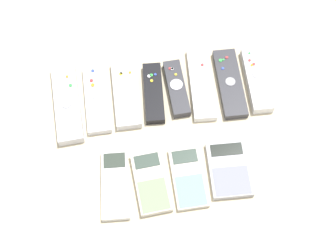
{
  "coord_description": "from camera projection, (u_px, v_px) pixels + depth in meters",
  "views": [
    {
      "loc": [
        -0.07,
        -0.47,
        0.98
      ],
      "look_at": [
        0.0,
        0.03,
        0.01
      ],
      "focal_mm": 50.0,
      "sensor_mm": 36.0,
      "label": 1
    }
  ],
  "objects": [
    {
      "name": "calculator_2",
      "position": [
        188.0,
        178.0,
        1.04
      ],
      "size": [
        0.07,
        0.14,
        0.01
      ],
      "rotation": [
        0.0,
        0.0,
        0.01
      ],
      "color": "beige",
      "rests_on": "ground_plane"
    },
    {
      "name": "remote_7",
      "position": [
        257.0,
        80.0,
        1.15
      ],
      "size": [
        0.06,
        0.18,
        0.02
      ],
      "rotation": [
        0.0,
        0.0,
        -0.04
      ],
      "color": "white",
      "rests_on": "ground_plane"
    },
    {
      "name": "remote_4",
      "position": [
        177.0,
        88.0,
        1.14
      ],
      "size": [
        0.05,
        0.15,
        0.02
      ],
      "rotation": [
        0.0,
        0.0,
        0.03
      ],
      "color": "#333338",
      "rests_on": "ground_plane"
    },
    {
      "name": "remote_2",
      "position": [
        126.0,
        94.0,
        1.13
      ],
      "size": [
        0.06,
        0.19,
        0.02
      ],
      "rotation": [
        0.0,
        0.0,
        -0.01
      ],
      "color": "silver",
      "rests_on": "ground_plane"
    },
    {
      "name": "remote_0",
      "position": [
        67.0,
        103.0,
        1.12
      ],
      "size": [
        0.07,
        0.21,
        0.02
      ],
      "rotation": [
        0.0,
        0.0,
        0.05
      ],
      "color": "silver",
      "rests_on": "ground_plane"
    },
    {
      "name": "calculator_1",
      "position": [
        151.0,
        182.0,
        1.03
      ],
      "size": [
        0.08,
        0.15,
        0.02
      ],
      "rotation": [
        0.0,
        0.0,
        0.06
      ],
      "color": "beige",
      "rests_on": "ground_plane"
    },
    {
      "name": "calculator_3",
      "position": [
        229.0,
        169.0,
        1.04
      ],
      "size": [
        0.1,
        0.14,
        0.02
      ],
      "rotation": [
        0.0,
        0.0,
        -0.05
      ],
      "color": "#B2B2B7",
      "rests_on": "ground_plane"
    },
    {
      "name": "ground_plane",
      "position": [
        170.0,
        139.0,
        1.09
      ],
      "size": [
        3.0,
        3.0,
        0.0
      ],
      "primitive_type": "plane",
      "color": "beige"
    },
    {
      "name": "remote_6",
      "position": [
        230.0,
        83.0,
        1.15
      ],
      "size": [
        0.06,
        0.19,
        0.02
      ],
      "rotation": [
        0.0,
        0.0,
        -0.03
      ],
      "color": "#333338",
      "rests_on": "ground_plane"
    },
    {
      "name": "remote_1",
      "position": [
        97.0,
        99.0,
        1.13
      ],
      "size": [
        0.06,
        0.19,
        0.02
      ],
      "rotation": [
        0.0,
        0.0,
        0.01
      ],
      "color": "silver",
      "rests_on": "ground_plane"
    },
    {
      "name": "remote_5",
      "position": [
        201.0,
        84.0,
        1.15
      ],
      "size": [
        0.07,
        0.21,
        0.02
      ],
      "rotation": [
        0.0,
        0.0,
        -0.07
      ],
      "color": "white",
      "rests_on": "ground_plane"
    },
    {
      "name": "calculator_0",
      "position": [
        115.0,
        184.0,
        1.03
      ],
      "size": [
        0.07,
        0.16,
        0.02
      ],
      "rotation": [
        0.0,
        0.0,
        -0.07
      ],
      "color": "silver",
      "rests_on": "ground_plane"
    },
    {
      "name": "remote_3",
      "position": [
        154.0,
        93.0,
        1.13
      ],
      "size": [
        0.06,
        0.16,
        0.02
      ],
      "rotation": [
        0.0,
        0.0,
        -0.07
      ],
      "color": "black",
      "rests_on": "ground_plane"
    }
  ]
}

